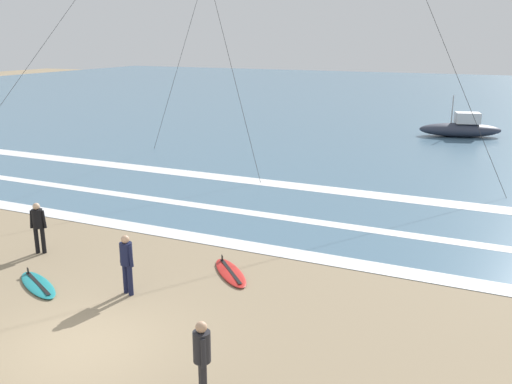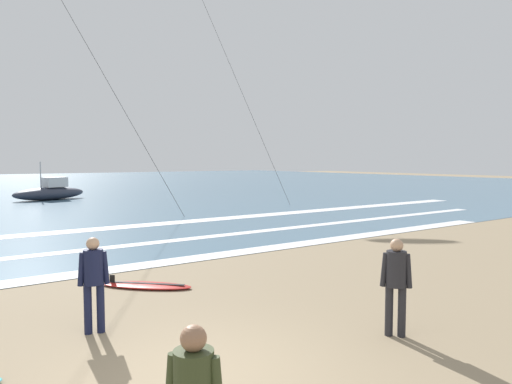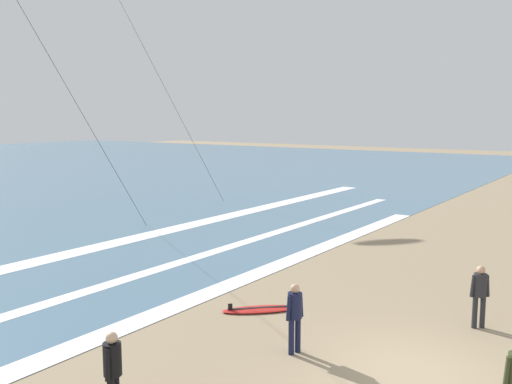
{
  "view_description": "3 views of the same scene",
  "coord_description": "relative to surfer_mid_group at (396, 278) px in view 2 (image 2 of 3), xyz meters",
  "views": [
    {
      "loc": [
        7.86,
        -8.06,
        6.41
      ],
      "look_at": [
        1.44,
        5.92,
        2.08
      ],
      "focal_mm": 39.0,
      "sensor_mm": 36.0,
      "label": 1
    },
    {
      "loc": [
        -2.95,
        -5.43,
        2.88
      ],
      "look_at": [
        2.34,
        1.94,
        2.26
      ],
      "focal_mm": 33.74,
      "sensor_mm": 36.0,
      "label": 2
    },
    {
      "loc": [
        -10.86,
        -3.66,
        5.26
      ],
      "look_at": [
        0.93,
        4.56,
        3.31
      ],
      "focal_mm": 39.31,
      "sensor_mm": 36.0,
      "label": 3
    }
  ],
  "objects": [
    {
      "name": "ground_plane",
      "position": [
        -3.35,
        0.54,
        -0.96
      ],
      "size": [
        160.0,
        160.0,
        0.0
      ],
      "primitive_type": "plane",
      "color": "#937F60"
    },
    {
      "name": "wave_foam_shoreline",
      "position": [
        -4.65,
        7.28,
        -0.94
      ],
      "size": [
        38.27,
        0.82,
        0.01
      ],
      "primitive_type": "cube",
      "color": "white",
      "rests_on": "ocean_surface"
    },
    {
      "name": "wave_foam_mid_break",
      "position": [
        -2.57,
        10.42,
        -0.94
      ],
      "size": [
        43.57,
        0.6,
        0.01
      ],
      "primitive_type": "cube",
      "color": "white",
      "rests_on": "ocean_surface"
    },
    {
      "name": "surfer_mid_group",
      "position": [
        0.0,
        0.0,
        0.0
      ],
      "size": [
        0.38,
        0.46,
        1.6
      ],
      "color": "#232328",
      "rests_on": "ground"
    },
    {
      "name": "surfer_foreground_main",
      "position": [
        -3.93,
        2.99,
        0.0
      ],
      "size": [
        0.51,
        0.32,
        1.6
      ],
      "color": "#141938",
      "rests_on": "ground"
    },
    {
      "name": "surfboard_foreground_flat",
      "position": [
        -2.11,
        5.18,
        -0.91
      ],
      "size": [
        1.9,
        1.92,
        0.25
      ],
      "color": "red",
      "rests_on": "ground"
    },
    {
      "name": "offshore_boat",
      "position": [
        1.62,
        31.11,
        -0.4
      ],
      "size": [
        5.47,
        3.12,
        2.7
      ],
      "color": "#2D3342",
      "rests_on": "ground"
    }
  ]
}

